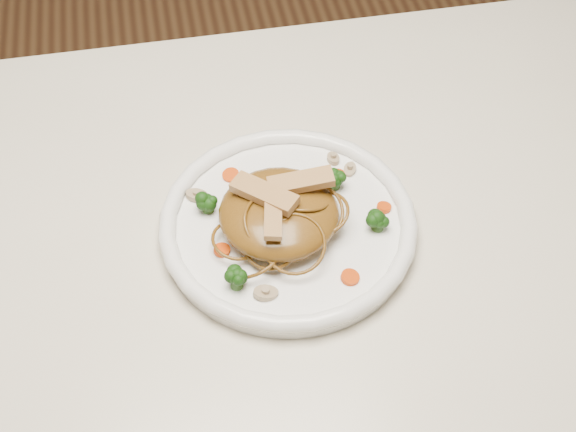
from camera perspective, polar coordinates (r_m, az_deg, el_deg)
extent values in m
cube|color=beige|center=(0.93, -3.42, -3.16)|extent=(1.20, 0.80, 0.04)
cylinder|color=brown|center=(1.55, 15.42, 1.54)|extent=(0.06, 0.06, 0.71)
cylinder|color=white|center=(0.92, 0.00, -0.88)|extent=(0.30, 0.30, 0.02)
ellipsoid|color=brown|center=(0.90, -0.66, 0.23)|extent=(0.18, 0.18, 0.04)
cube|color=tan|center=(0.89, 0.93, 2.49)|extent=(0.07, 0.02, 0.01)
cube|color=tan|center=(0.88, -1.71, 1.62)|extent=(0.07, 0.07, 0.01)
cube|color=tan|center=(0.86, -1.08, -0.03)|extent=(0.03, 0.06, 0.01)
cylinder|color=#DC4008|center=(0.96, 3.56, 2.97)|extent=(0.02, 0.02, 0.00)
cylinder|color=#DC4008|center=(0.89, -4.77, -2.45)|extent=(0.02, 0.02, 0.00)
cylinder|color=#DC4008|center=(0.93, 6.90, 0.63)|extent=(0.02, 0.02, 0.00)
cylinder|color=#DC4008|center=(0.96, -4.12, 2.93)|extent=(0.03, 0.03, 0.00)
cylinder|color=#DC4008|center=(0.87, 4.47, -4.40)|extent=(0.02, 0.02, 0.00)
cylinder|color=tan|center=(0.85, -1.62, -5.54)|extent=(0.03, 0.03, 0.01)
cylinder|color=tan|center=(0.97, 4.45, 3.34)|extent=(0.03, 0.03, 0.01)
cylinder|color=tan|center=(0.95, -6.56, 1.48)|extent=(0.04, 0.04, 0.01)
cylinder|color=tan|center=(0.98, 3.26, 4.14)|extent=(0.02, 0.02, 0.01)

